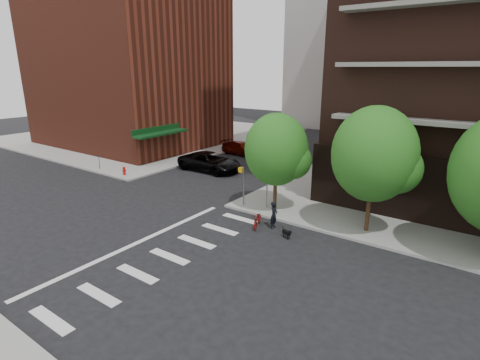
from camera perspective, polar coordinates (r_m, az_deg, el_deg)
ground at (r=21.30m, az=-16.39°, el=-8.90°), size 120.00×120.00×0.00m
sidewalk_nw at (r=53.90m, az=-13.10°, el=6.81°), size 31.00×33.00×0.15m
crosswalk at (r=19.74m, az=-12.33°, el=-10.68°), size 3.85×13.00×0.01m
midrise_nw at (r=47.74m, az=-16.99°, el=17.47°), size 21.40×15.50×20.00m
tree_a at (r=23.59m, az=5.54°, el=4.61°), size 4.00×4.00×5.90m
tree_b at (r=21.19m, az=19.74°, el=3.70°), size 4.50×4.50×6.65m
pedestrian_signal at (r=24.53m, az=1.32°, el=-0.13°), size 2.18×0.67×2.60m
fire_hydrant at (r=33.47m, az=-17.24°, el=1.41°), size 0.24×0.24×0.73m
parking_meter at (r=36.17m, az=-20.68°, el=2.85°), size 0.10×0.08×1.32m
parked_car_black at (r=33.87m, az=-4.61°, el=2.79°), size 2.81×6.02×1.67m
parked_car_maroon at (r=40.07m, az=0.28°, el=4.84°), size 2.44×5.02×1.41m
parked_car_silver at (r=44.48m, az=5.70°, el=5.98°), size 1.73×4.47×1.45m
scooter at (r=22.03m, az=2.69°, el=-6.02°), size 1.20×1.83×0.91m
dog_walker at (r=21.78m, az=5.18°, el=-5.34°), size 0.63×0.46×1.61m
dog at (r=20.76m, az=7.15°, el=-7.97°), size 0.64×0.37×0.54m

